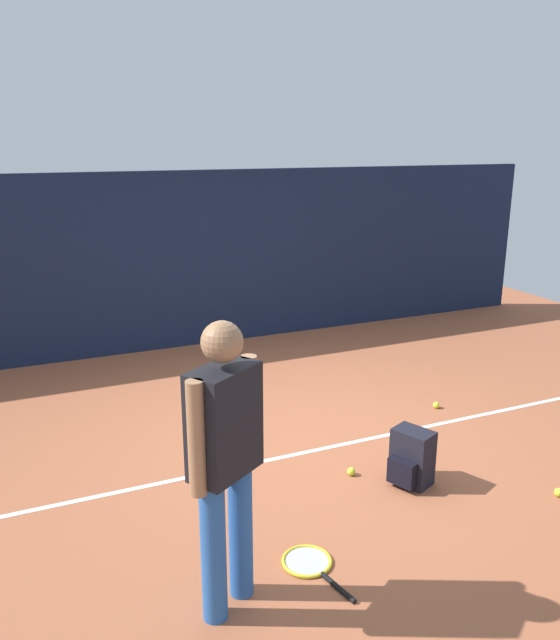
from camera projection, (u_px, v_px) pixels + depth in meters
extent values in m
plane|color=#9E5638|center=(298.00, 439.00, 5.61)|extent=(12.00, 12.00, 0.00)
cube|color=#141E38|center=(198.00, 260.00, 7.95)|extent=(10.00, 0.10, 2.22)
cube|color=white|center=(311.00, 451.00, 5.38)|extent=(9.00, 0.05, 0.00)
cylinder|color=#2659A5|center=(241.00, 530.00, 3.59)|extent=(0.14, 0.14, 0.85)
cylinder|color=#2659A5|center=(214.00, 552.00, 3.40)|extent=(0.14, 0.14, 0.85)
cube|color=black|center=(224.00, 421.00, 3.30)|extent=(0.46, 0.40, 0.60)
sphere|color=#9E704C|center=(222.00, 342.00, 3.18)|extent=(0.22, 0.22, 0.22)
cylinder|color=#9E704C|center=(249.00, 409.00, 3.48)|extent=(0.09, 0.09, 0.62)
cylinder|color=#9E704C|center=(196.00, 439.00, 3.13)|extent=(0.09, 0.09, 0.62)
cylinder|color=black|center=(338.00, 587.00, 3.73)|extent=(0.10, 0.30, 0.03)
torus|color=gold|center=(307.00, 561.00, 3.97)|extent=(0.39, 0.39, 0.02)
cylinder|color=#B2B2B2|center=(307.00, 561.00, 3.97)|extent=(0.33, 0.33, 0.00)
cube|color=black|center=(412.00, 457.00, 4.84)|extent=(0.30, 0.35, 0.44)
cube|color=black|center=(402.00, 473.00, 4.77)|extent=(0.16, 0.23, 0.20)
sphere|color=#CCE033|center=(559.00, 492.00, 4.70)|extent=(0.07, 0.07, 0.07)
sphere|color=#CCE033|center=(436.00, 405.00, 6.24)|extent=(0.07, 0.07, 0.07)
sphere|color=#CCE033|center=(351.00, 471.00, 4.99)|extent=(0.07, 0.07, 0.07)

